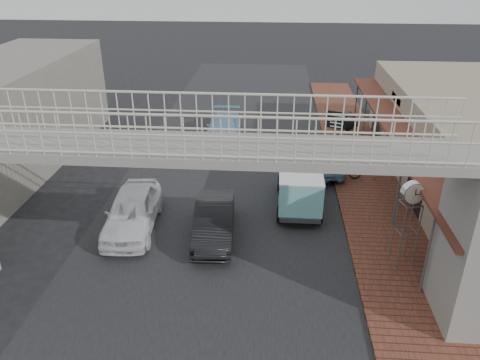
% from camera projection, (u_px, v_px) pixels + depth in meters
% --- Properties ---
extents(ground, '(120.00, 120.00, 0.00)m').
position_uv_depth(ground, '(215.00, 233.00, 17.99)').
color(ground, black).
rests_on(ground, ground).
extents(road_strip, '(10.00, 60.00, 0.01)m').
position_uv_depth(road_strip, '(215.00, 233.00, 17.98)').
color(road_strip, black).
rests_on(road_strip, ground).
extents(sidewalk, '(3.00, 40.00, 0.10)m').
position_uv_depth(sidewalk, '(373.00, 201.00, 20.21)').
color(sidewalk, brown).
rests_on(sidewalk, ground).
extents(footbridge, '(16.40, 2.40, 6.34)m').
position_uv_depth(footbridge, '(195.00, 214.00, 13.01)').
color(footbridge, gray).
rests_on(footbridge, ground).
extents(building_far_left, '(5.00, 14.00, 5.00)m').
position_uv_depth(building_far_left, '(7.00, 115.00, 23.01)').
color(building_far_left, gray).
rests_on(building_far_left, ground).
extents(white_hatchback, '(2.13, 4.61, 1.53)m').
position_uv_depth(white_hatchback, '(132.00, 211.00, 17.98)').
color(white_hatchback, white).
rests_on(white_hatchback, ground).
extents(dark_sedan, '(1.66, 4.14, 1.34)m').
position_uv_depth(dark_sedan, '(214.00, 221.00, 17.49)').
color(dark_sedan, black).
rests_on(dark_sedan, ground).
extents(angkot_curb, '(2.73, 5.15, 1.38)m').
position_uv_depth(angkot_curb, '(315.00, 154.00, 23.21)').
color(angkot_curb, '#7BB9D6').
rests_on(angkot_curb, ground).
extents(angkot_far, '(1.83, 4.50, 1.31)m').
position_uv_depth(angkot_far, '(223.00, 127.00, 26.92)').
color(angkot_far, '#75ACCC').
rests_on(angkot_far, ground).
extents(angkot_van, '(1.82, 3.90, 1.90)m').
position_uv_depth(angkot_van, '(300.00, 181.00, 19.30)').
color(angkot_van, black).
rests_on(angkot_van, ground).
extents(motorcycle_near, '(2.00, 0.87, 1.02)m').
position_uv_depth(motorcycle_near, '(342.00, 169.00, 21.81)').
color(motorcycle_near, black).
rests_on(motorcycle_near, sidewalk).
extents(motorcycle_far, '(1.70, 0.53, 1.01)m').
position_uv_depth(motorcycle_far, '(344.00, 121.00, 28.05)').
color(motorcycle_far, black).
rests_on(motorcycle_far, sidewalk).
extents(street_clock, '(0.80, 0.72, 3.10)m').
position_uv_depth(street_clock, '(412.00, 197.00, 14.99)').
color(street_clock, '#59595B').
rests_on(street_clock, sidewalk).
extents(arrow_sign, '(1.73, 1.17, 2.86)m').
position_uv_depth(arrow_sign, '(352.00, 123.00, 22.19)').
color(arrow_sign, '#59595B').
rests_on(arrow_sign, sidewalk).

